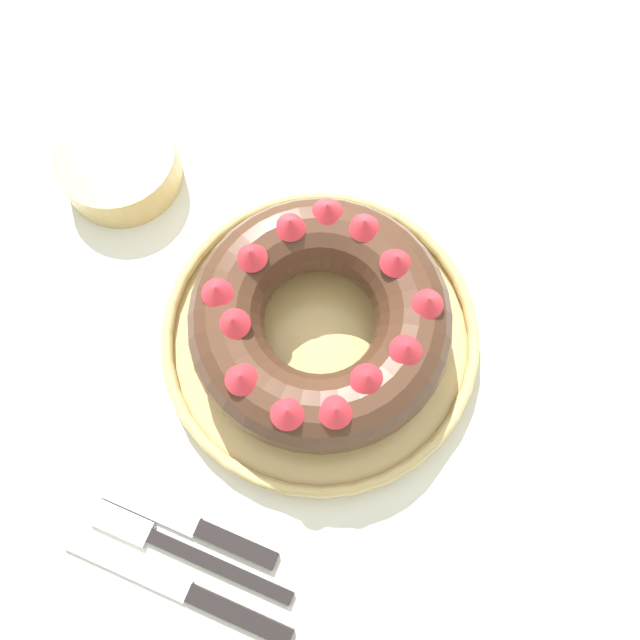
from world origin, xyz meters
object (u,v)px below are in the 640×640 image
object	(u,v)px
serving_dish	(320,335)
bundt_cake	(320,320)
fork	(177,547)
side_bowl	(119,166)
cake_knife	(200,529)
serving_knife	(193,594)

from	to	relation	value
serving_dish	bundt_cake	world-z (taller)	bundt_cake
fork	side_bowl	size ratio (longest dim) A/B	1.54
fork	cake_knife	xyz separation A→B (m)	(0.02, -0.01, -0.00)
serving_knife	cake_knife	world-z (taller)	same
bundt_cake	cake_knife	world-z (taller)	bundt_cake
bundt_cake	serving_knife	size ratio (longest dim) A/B	1.11
side_bowl	bundt_cake	bearing A→B (deg)	-108.72
bundt_cake	cake_knife	size ratio (longest dim) A/B	1.40
serving_dish	serving_knife	size ratio (longest dim) A/B	1.42
serving_knife	side_bowl	bearing A→B (deg)	31.01
serving_dish	fork	world-z (taller)	serving_dish
bundt_cake	side_bowl	distance (m)	0.29
serving_dish	side_bowl	size ratio (longest dim) A/B	2.45
side_bowl	cake_knife	bearing A→B (deg)	-141.75
cake_knife	side_bowl	bearing A→B (deg)	44.68
cake_knife	serving_dish	bearing A→B (deg)	-2.35
cake_knife	bundt_cake	bearing A→B (deg)	-2.34
serving_dish	serving_knife	world-z (taller)	serving_dish
fork	cake_knife	bearing A→B (deg)	-32.04
bundt_cake	cake_knife	xyz separation A→B (m)	(-0.21, 0.03, -0.06)
bundt_cake	cake_knife	bearing A→B (deg)	171.23
serving_knife	cake_knife	distance (m)	0.06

